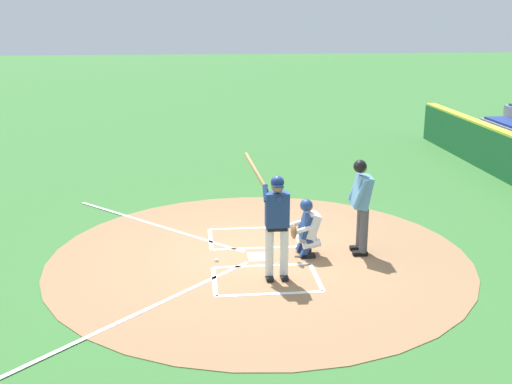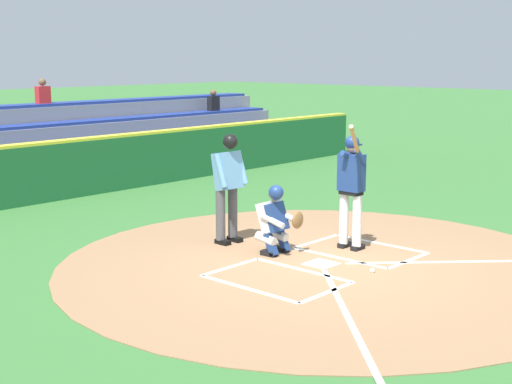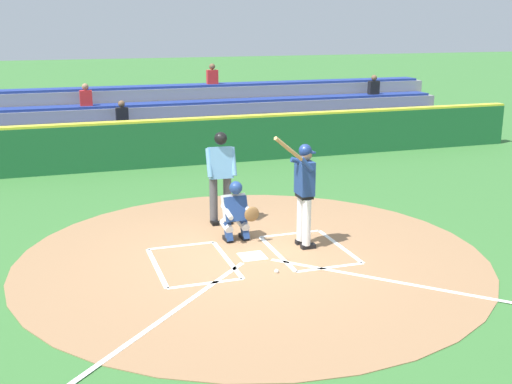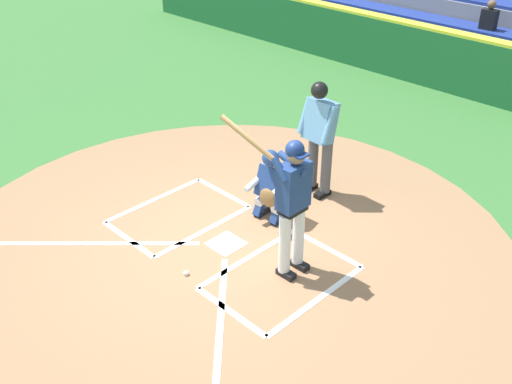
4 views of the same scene
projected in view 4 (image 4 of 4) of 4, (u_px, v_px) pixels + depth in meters
ground_plane at (226, 244)px, 8.24m from camera, size 120.00×120.00×0.00m
dirt_circle at (226, 244)px, 8.24m from camera, size 8.00×8.00×0.01m
home_plate_and_chalk at (176, 272)px, 7.70m from camera, size 7.93×4.91×0.01m
batter at (292, 199)px, 7.17m from camera, size 0.92×0.71×2.13m
catcher at (271, 184)px, 8.50m from camera, size 0.61×0.61×1.13m
plate_umpire at (320, 131)px, 8.89m from camera, size 0.59×0.43×1.86m
baseball at (186, 273)px, 7.64m from camera, size 0.07×0.07×0.07m
backstop_wall at (489, 71)px, 12.47m from camera, size 22.00×0.36×1.31m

